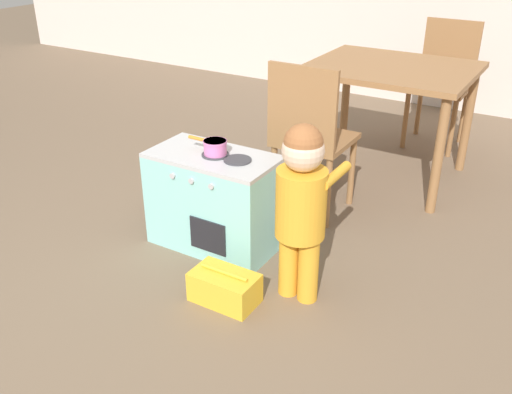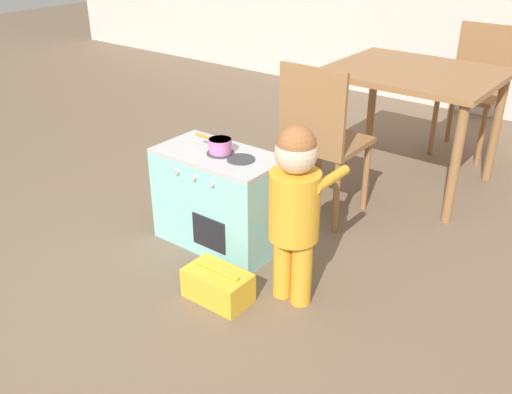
{
  "view_description": "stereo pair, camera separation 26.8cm",
  "coord_description": "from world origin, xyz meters",
  "px_view_note": "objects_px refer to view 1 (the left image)",
  "views": [
    {
      "loc": [
        1.41,
        -1.24,
        1.6
      ],
      "look_at": [
        0.18,
        0.81,
        0.38
      ],
      "focal_mm": 40.0,
      "sensor_mm": 36.0,
      "label": 1
    },
    {
      "loc": [
        1.64,
        -1.09,
        1.6
      ],
      "look_at": [
        0.18,
        0.81,
        0.38
      ],
      "focal_mm": 40.0,
      "sensor_mm": 36.0,
      "label": 2
    }
  ],
  "objects_px": {
    "dining_chair_far": "(443,80)",
    "play_kitchen": "(214,201)",
    "toy_pot": "(215,146)",
    "dining_chair_near": "(310,136)",
    "child_figure": "(302,197)",
    "dining_table": "(390,82)",
    "toy_basket": "(225,287)"
  },
  "relations": [
    {
      "from": "dining_chair_far",
      "to": "play_kitchen",
      "type": "bearing_deg",
      "value": 74.44
    },
    {
      "from": "toy_pot",
      "to": "dining_chair_near",
      "type": "height_order",
      "value": "dining_chair_near"
    },
    {
      "from": "child_figure",
      "to": "dining_table",
      "type": "bearing_deg",
      "value": 95.35
    },
    {
      "from": "toy_pot",
      "to": "dining_chair_far",
      "type": "distance_m",
      "value": 2.17
    },
    {
      "from": "play_kitchen",
      "to": "dining_table",
      "type": "distance_m",
      "value": 1.43
    },
    {
      "from": "play_kitchen",
      "to": "child_figure",
      "type": "height_order",
      "value": "child_figure"
    },
    {
      "from": "dining_chair_near",
      "to": "dining_table",
      "type": "bearing_deg",
      "value": 76.05
    },
    {
      "from": "toy_basket",
      "to": "dining_chair_far",
      "type": "distance_m",
      "value": 2.53
    },
    {
      "from": "play_kitchen",
      "to": "toy_basket",
      "type": "xyz_separation_m",
      "value": [
        0.32,
        -0.39,
        -0.18
      ]
    },
    {
      "from": "toy_pot",
      "to": "dining_chair_near",
      "type": "relative_size",
      "value": 0.24
    },
    {
      "from": "toy_pot",
      "to": "dining_chair_far",
      "type": "height_order",
      "value": "dining_chair_far"
    },
    {
      "from": "toy_pot",
      "to": "play_kitchen",
      "type": "bearing_deg",
      "value": -177.83
    },
    {
      "from": "dining_table",
      "to": "dining_chair_near",
      "type": "height_order",
      "value": "dining_chair_near"
    },
    {
      "from": "dining_table",
      "to": "dining_chair_far",
      "type": "distance_m",
      "value": 0.82
    },
    {
      "from": "toy_basket",
      "to": "dining_chair_far",
      "type": "bearing_deg",
      "value": 83.96
    },
    {
      "from": "dining_chair_near",
      "to": "play_kitchen",
      "type": "bearing_deg",
      "value": -114.87
    },
    {
      "from": "dining_chair_far",
      "to": "dining_chair_near",
      "type": "bearing_deg",
      "value": 78.1
    },
    {
      "from": "play_kitchen",
      "to": "dining_chair_near",
      "type": "relative_size",
      "value": 0.73
    },
    {
      "from": "toy_pot",
      "to": "child_figure",
      "type": "relative_size",
      "value": 0.26
    },
    {
      "from": "toy_pot",
      "to": "dining_chair_far",
      "type": "bearing_deg",
      "value": 74.76
    },
    {
      "from": "dining_chair_near",
      "to": "dining_chair_far",
      "type": "height_order",
      "value": "same"
    },
    {
      "from": "play_kitchen",
      "to": "child_figure",
      "type": "bearing_deg",
      "value": -17.19
    },
    {
      "from": "play_kitchen",
      "to": "dining_table",
      "type": "bearing_deg",
      "value": 71.18
    },
    {
      "from": "child_figure",
      "to": "dining_chair_far",
      "type": "height_order",
      "value": "dining_chair_far"
    },
    {
      "from": "dining_table",
      "to": "dining_chair_near",
      "type": "relative_size",
      "value": 1.11
    },
    {
      "from": "toy_basket",
      "to": "dining_chair_near",
      "type": "bearing_deg",
      "value": 93.61
    },
    {
      "from": "play_kitchen",
      "to": "dining_chair_near",
      "type": "bearing_deg",
      "value": 65.13
    },
    {
      "from": "toy_basket",
      "to": "dining_chair_near",
      "type": "relative_size",
      "value": 0.34
    },
    {
      "from": "play_kitchen",
      "to": "toy_basket",
      "type": "bearing_deg",
      "value": -50.73
    },
    {
      "from": "dining_table",
      "to": "dining_chair_near",
      "type": "distance_m",
      "value": 0.78
    },
    {
      "from": "dining_table",
      "to": "dining_chair_far",
      "type": "xyz_separation_m",
      "value": [
        0.14,
        0.79,
        -0.15
      ]
    },
    {
      "from": "toy_basket",
      "to": "dining_chair_near",
      "type": "height_order",
      "value": "dining_chair_near"
    }
  ]
}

